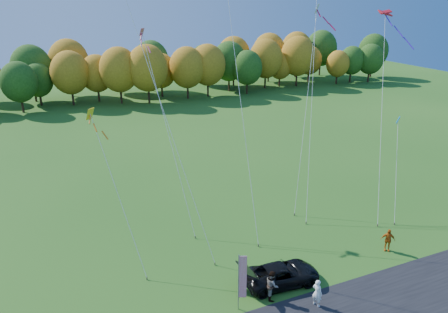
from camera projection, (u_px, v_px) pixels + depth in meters
name	position (u px, v px, depth m)	size (l,w,h in m)	color
ground	(264.00, 294.00, 26.79)	(160.00, 160.00, 0.00)	#225616
tree_line	(107.00, 103.00, 73.92)	(116.00, 12.00, 10.00)	#1E4711
black_suv	(282.00, 274.00, 27.57)	(2.26, 4.91, 1.36)	black
person_tailgate_a	(317.00, 293.00, 25.55)	(0.64, 0.42, 1.77)	white
person_tailgate_b	(272.00, 285.00, 26.15)	(0.92, 0.71, 1.89)	gray
person_east	(388.00, 240.00, 31.11)	(1.00, 0.42, 1.70)	#C75C12
feather_flag	(242.00, 277.00, 24.76)	(0.46, 0.24, 3.70)	#999999
kite_delta_blue	(147.00, 62.00, 28.94)	(6.63, 12.27, 27.33)	#4C3F33
kite_parafoil_orange	(314.00, 58.00, 36.53)	(8.49, 11.21, 24.98)	#4C3F33
kite_delta_red	(239.00, 84.00, 32.52)	(2.43, 10.40, 21.92)	#4C3F33
kite_parafoil_rainbow	(382.00, 113.00, 36.24)	(7.13, 8.39, 16.38)	#4C3F33
kite_diamond_yellow	(118.00, 193.00, 28.54)	(2.44, 6.43, 10.61)	#4C3F33
kite_diamond_white	(306.00, 110.00, 36.38)	(4.98, 5.59, 16.98)	#4C3F33
kite_diamond_pink	(168.00, 131.00, 33.52)	(1.73, 8.41, 15.12)	#4C3F33
kite_diamond_blue_low	(396.00, 171.00, 35.41)	(2.84, 3.89, 8.13)	#4C3F33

